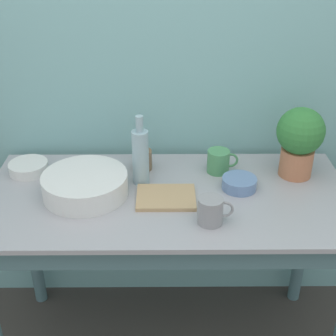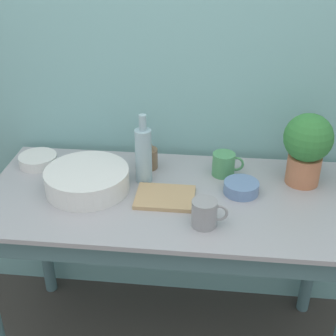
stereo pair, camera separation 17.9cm
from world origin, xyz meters
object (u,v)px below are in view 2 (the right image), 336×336
(tray_board, at_px, (165,197))
(bottle_tall, at_px, (144,154))
(bowl_small_enamel_white, at_px, (38,160))
(bowl_small_blue, at_px, (241,188))
(bottle_short, at_px, (148,158))
(mug_green, at_px, (224,164))
(bowl_wash_large, at_px, (87,180))
(potted_plant, at_px, (307,145))
(mug_grey, at_px, (205,213))

(tray_board, bearing_deg, bottle_tall, 128.13)
(bottle_tall, bearing_deg, bowl_small_enamel_white, 169.85)
(bowl_small_blue, bearing_deg, tray_board, -165.36)
(bottle_short, bearing_deg, mug_green, -4.92)
(bottle_tall, xyz_separation_m, bottle_short, (0.00, 0.11, -0.08))
(mug_green, bearing_deg, tray_board, -136.42)
(bowl_wash_large, bearing_deg, bowl_small_blue, 3.58)
(bowl_small_enamel_white, xyz_separation_m, tray_board, (0.59, -0.22, -0.01))
(potted_plant, distance_m, mug_green, 0.34)
(bottle_tall, distance_m, mug_grey, 0.39)
(bottle_short, xyz_separation_m, bowl_small_blue, (0.40, -0.17, -0.02))
(mug_grey, relative_size, mug_green, 0.98)
(bottle_short, bearing_deg, potted_plant, -4.99)
(potted_plant, relative_size, bottle_short, 2.69)
(bottle_tall, height_order, tray_board, bottle_tall)
(mug_grey, xyz_separation_m, bowl_small_blue, (0.14, 0.23, -0.03))
(mug_green, bearing_deg, mug_grey, -100.18)
(tray_board, bearing_deg, mug_grey, -43.85)
(potted_plant, distance_m, bowl_small_blue, 0.31)
(bottle_tall, bearing_deg, mug_grey, -47.28)
(mug_green, relative_size, bowl_small_blue, 0.95)
(potted_plant, relative_size, bowl_small_enamel_white, 1.82)
(potted_plant, height_order, mug_grey, potted_plant)
(bowl_small_blue, bearing_deg, bowl_small_enamel_white, 171.00)
(mug_grey, bearing_deg, bottle_short, 123.41)
(bottle_tall, xyz_separation_m, bowl_small_enamel_white, (-0.48, 0.09, -0.10))
(bottle_tall, bearing_deg, tray_board, -51.87)
(bowl_wash_large, relative_size, bowl_small_enamel_white, 2.03)
(mug_grey, height_order, bowl_small_enamel_white, mug_grey)
(bowl_wash_large, xyz_separation_m, bottle_short, (0.22, 0.20, 0.00))
(tray_board, bearing_deg, potted_plant, 18.83)
(bottle_short, bearing_deg, tray_board, -67.27)
(potted_plant, relative_size, bowl_wash_large, 0.90)
(potted_plant, distance_m, bottle_short, 0.66)
(bowl_wash_large, height_order, bowl_small_blue, bowl_wash_large)
(bottle_tall, bearing_deg, bowl_small_blue, -7.57)
(bowl_wash_large, bearing_deg, bottle_tall, 22.92)
(potted_plant, height_order, bottle_short, potted_plant)
(mug_green, height_order, bowl_small_enamel_white, mug_green)
(potted_plant, distance_m, tray_board, 0.60)
(tray_board, bearing_deg, mug_green, 43.58)
(bowl_wash_large, relative_size, mug_grey, 2.59)
(potted_plant, height_order, mug_green, potted_plant)
(bottle_tall, xyz_separation_m, mug_grey, (0.26, -0.28, -0.07))
(bottle_tall, relative_size, mug_green, 2.23)
(bowl_small_blue, distance_m, tray_board, 0.31)
(mug_green, distance_m, bowl_small_enamel_white, 0.81)
(potted_plant, relative_size, mug_green, 2.27)
(mug_green, height_order, bowl_small_blue, mug_green)
(mug_green, xyz_separation_m, bowl_small_enamel_white, (-0.81, 0.00, -0.03))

